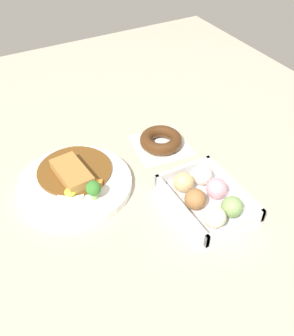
% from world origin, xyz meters
% --- Properties ---
extents(ground_plane, '(1.60, 1.60, 0.00)m').
position_xyz_m(ground_plane, '(0.00, 0.00, 0.00)').
color(ground_plane, '#B2A893').
extents(curry_plate, '(0.26, 0.26, 0.06)m').
position_xyz_m(curry_plate, '(0.04, 0.04, 0.01)').
color(curry_plate, white).
rests_on(curry_plate, ground_plane).
extents(donut_box, '(0.20, 0.14, 0.06)m').
position_xyz_m(donut_box, '(-0.15, -0.18, 0.02)').
color(donut_box, white).
rests_on(donut_box, ground_plane).
extents(chocolate_ring_donut, '(0.15, 0.15, 0.03)m').
position_xyz_m(chocolate_ring_donut, '(0.08, -0.20, 0.02)').
color(chocolate_ring_donut, white).
rests_on(chocolate_ring_donut, ground_plane).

